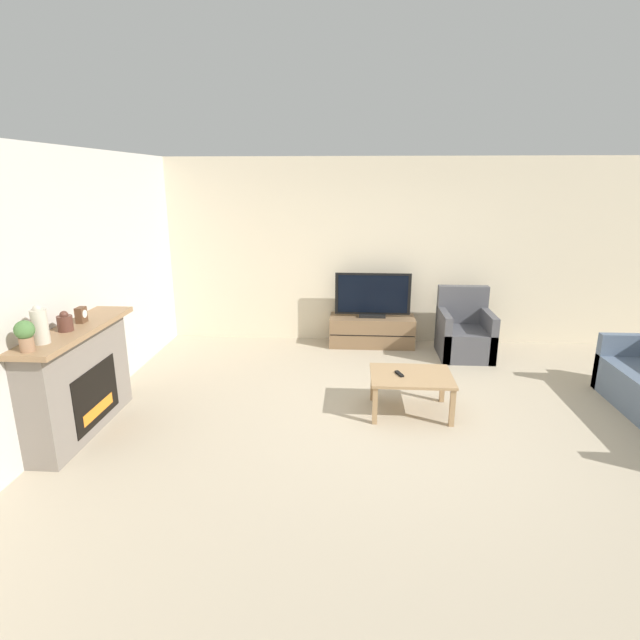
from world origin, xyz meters
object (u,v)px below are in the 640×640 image
object	(u,v)px
tv_stand	(372,331)
armchair	(464,335)
mantel_clock	(81,315)
remote	(399,374)
potted_plant	(25,334)
mantel_vase_left	(40,325)
fireplace	(79,379)
mantel_vase_centre_left	(65,322)
tv	(373,297)
coffee_table	(411,380)

from	to	relation	value
tv_stand	armchair	bearing A→B (deg)	-15.44
mantel_clock	remote	size ratio (longest dim) A/B	0.97
tv_stand	remote	xyz separation A→B (m)	(0.21, -2.21, 0.22)
potted_plant	mantel_clock	bearing A→B (deg)	89.95
armchair	remote	bearing A→B (deg)	-119.84
mantel_vase_left	potted_plant	distance (m)	0.20
mantel_clock	armchair	world-z (taller)	mantel_clock
fireplace	mantel_vase_centre_left	distance (m)	0.61
mantel_vase_left	tv_stand	bearing A→B (deg)	48.68
mantel_vase_left	mantel_vase_centre_left	size ratio (longest dim) A/B	1.79
tv	coffee_table	xyz separation A→B (m)	(0.33, -2.20, -0.37)
potted_plant	armchair	distance (m)	5.28
mantel_vase_left	armchair	bearing A→B (deg)	35.20
fireplace	armchair	distance (m)	4.85
remote	mantel_vase_left	bearing A→B (deg)	178.86
armchair	potted_plant	bearing A→B (deg)	-143.02
potted_plant	coffee_table	bearing A→B (deg)	21.72
potted_plant	tv	xyz separation A→B (m)	(2.89, 3.48, -0.46)
potted_plant	armchair	world-z (taller)	potted_plant
remote	mantel_vase_centre_left	bearing A→B (deg)	172.80
mantel_vase_centre_left	potted_plant	world-z (taller)	potted_plant
mantel_clock	coffee_table	world-z (taller)	mantel_clock
tv_stand	tv	bearing A→B (deg)	-90.00
fireplace	tv	size ratio (longest dim) A/B	1.44
mantel_vase_left	mantel_vase_centre_left	world-z (taller)	mantel_vase_left
mantel_vase_left	remote	xyz separation A→B (m)	(3.09, 1.08, -0.78)
fireplace	tv	bearing A→B (deg)	44.04
mantel_clock	tv	bearing A→B (deg)	42.56
mantel_clock	fireplace	bearing A→B (deg)	-96.30
mantel_vase_centre_left	armchair	distance (m)	4.96
tv_stand	coffee_table	distance (m)	2.23
mantel_vase_centre_left	coffee_table	bearing A→B (deg)	12.78
coffee_table	tv	bearing A→B (deg)	98.63
tv	fireplace	bearing A→B (deg)	-135.96
mantel_vase_left	coffee_table	world-z (taller)	mantel_vase_left
tv_stand	tv	world-z (taller)	tv
coffee_table	remote	size ratio (longest dim) A/B	5.48
mantel_vase_left	remote	size ratio (longest dim) A/B	2.17
mantel_vase_centre_left	remote	xyz separation A→B (m)	(3.09, 0.72, -0.71)
mantel_vase_centre_left	mantel_clock	xyz separation A→B (m)	(0.00, 0.28, -0.01)
mantel_vase_left	potted_plant	world-z (taller)	mantel_vase_left
potted_plant	remote	xyz separation A→B (m)	(3.09, 1.28, -0.77)
potted_plant	coffee_table	distance (m)	3.57
potted_plant	tv_stand	world-z (taller)	potted_plant
fireplace	mantel_vase_centre_left	xyz separation A→B (m)	(0.02, -0.12, 0.60)
potted_plant	tv	world-z (taller)	potted_plant
mantel_vase_centre_left	potted_plant	size ratio (longest dim) A/B	0.74
remote	mantel_clock	bearing A→B (deg)	167.86
fireplace	remote	world-z (taller)	fireplace
mantel_clock	potted_plant	size ratio (longest dim) A/B	0.59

